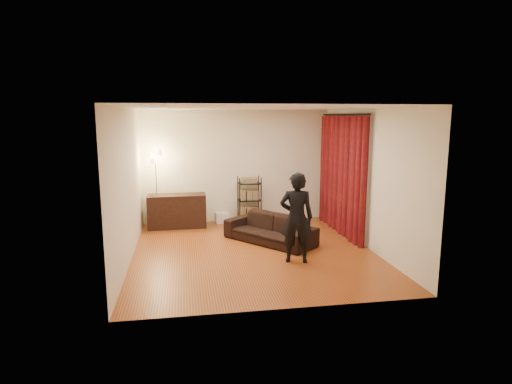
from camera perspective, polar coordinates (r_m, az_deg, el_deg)
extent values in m
plane|color=#994F20|center=(8.24, -0.34, -7.94)|extent=(5.00, 5.00, 0.00)
plane|color=white|center=(7.84, -0.36, 11.19)|extent=(5.00, 5.00, 0.00)
plane|color=beige|center=(10.38, -2.57, 3.45)|extent=(5.00, 0.00, 5.00)
plane|color=beige|center=(5.51, 3.83, -2.51)|extent=(5.00, 0.00, 5.00)
plane|color=beige|center=(7.89, -16.71, 0.91)|extent=(0.00, 5.00, 5.00)
plane|color=beige|center=(8.58, 14.66, 1.72)|extent=(0.00, 5.00, 5.00)
cylinder|color=black|center=(9.49, 11.63, 10.07)|extent=(0.04, 2.65, 0.04)
imported|color=black|center=(8.76, 1.85, -4.93)|extent=(1.81, 1.96, 0.56)
imported|color=black|center=(7.50, 5.41, -3.42)|extent=(0.66, 0.51, 1.61)
cube|color=black|center=(10.05, -10.50, -2.51)|extent=(1.33, 0.51, 0.77)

